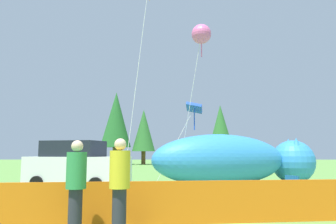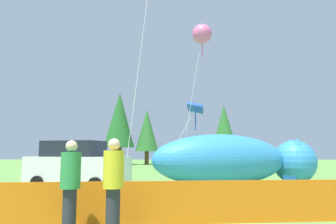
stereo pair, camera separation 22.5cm
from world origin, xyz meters
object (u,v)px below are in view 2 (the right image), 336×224
Objects in this scene: spectator_in_yellow_shirt at (70,182)px; kite_blue_box at (195,109)px; parked_car at (77,165)px; folding_chair at (294,189)px; inflatable_cat at (235,162)px; kite_pink_octopus at (202,34)px; spectator_in_white_shirt at (113,182)px.

kite_blue_box is at bearing 75.17° from spectator_in_yellow_shirt.
parked_car is at bearing -140.58° from kite_blue_box.
folding_chair is 6.48m from inflatable_cat.
spectator_in_yellow_shirt is at bearing -135.30° from inflatable_cat.
kite_pink_octopus reaches higher than folding_chair.
kite_pink_octopus is (0.34, -1.47, 3.95)m from kite_blue_box.
parked_car is at bearing 105.97° from spectator_in_yellow_shirt.
inflatable_cat is at bearing -57.89° from kite_blue_box.
parked_car is 5.04× the size of folding_chair.
kite_pink_octopus is at bearing 119.35° from inflatable_cat.
folding_chair is at bearing -76.22° from kite_blue_box.
inflatable_cat is at bearing 28.12° from parked_car.
inflatable_cat is 1.01× the size of kite_pink_octopus.
kite_blue_box reaches higher than folding_chair.
parked_car is 2.55× the size of spectator_in_yellow_shirt.
spectator_in_white_shirt is at bearing -103.96° from kite_pink_octopus.
inflatable_cat is at bearing 62.16° from spectator_in_yellow_shirt.
spectator_in_white_shirt is at bearing -5.71° from spectator_in_yellow_shirt.
kite_pink_octopus is (3.58, 10.74, 7.03)m from spectator_in_yellow_shirt.
kite_blue_box is (3.23, 12.21, 3.09)m from spectator_in_yellow_shirt.
spectator_in_yellow_shirt is 13.33m from kite_pink_octopus.
spectator_in_yellow_shirt is 0.98× the size of spectator_in_white_shirt.
kite_pink_octopus is (-1.92, 7.75, 7.50)m from folding_chair.
inflatable_cat is 10.36m from spectator_in_white_shirt.
kite_pink_octopus reaches higher than parked_car.
parked_car is 0.54× the size of inflatable_cat.
kite_pink_octopus reaches higher than spectator_in_white_shirt.
kite_pink_octopus is at bearing -76.79° from kite_blue_box.
kite_blue_box is at bearing 79.19° from spectator_in_white_shirt.
spectator_in_white_shirt is (0.88, -0.09, 0.02)m from spectator_in_yellow_shirt.
spectator_in_white_shirt is at bearing -53.54° from parked_car.
kite_blue_box is (-2.26, 9.22, 3.55)m from folding_chair.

